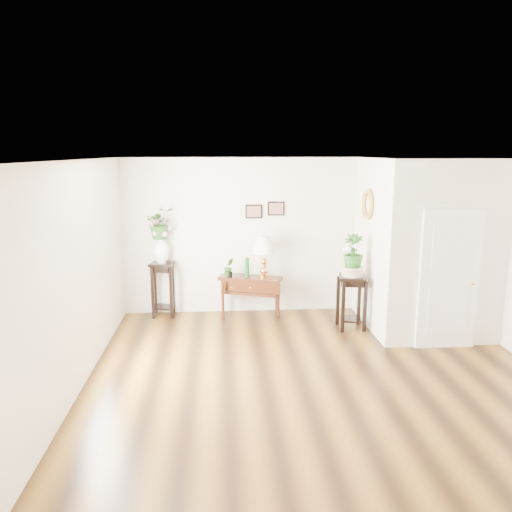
{
  "coord_description": "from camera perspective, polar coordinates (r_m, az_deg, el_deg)",
  "views": [
    {
      "loc": [
        -1.24,
        -6.11,
        2.9
      ],
      "look_at": [
        -0.71,
        1.3,
        1.34
      ],
      "focal_mm": 35.0,
      "sensor_mm": 36.0,
      "label": 1
    }
  ],
  "objects": [
    {
      "name": "art_print_left",
      "position": [
        8.92,
        -0.25,
        5.11
      ],
      "size": [
        0.3,
        0.02,
        0.25
      ],
      "primitive_type": "cube",
      "color": "black",
      "rests_on": "wall_back"
    },
    {
      "name": "floor",
      "position": [
        6.87,
        6.89,
        -13.17
      ],
      "size": [
        6.0,
        5.5,
        0.02
      ],
      "primitive_type": "cube",
      "color": "brown",
      "rests_on": "ground"
    },
    {
      "name": "art_print_right",
      "position": [
        8.95,
        2.32,
        5.44
      ],
      "size": [
        0.3,
        0.02,
        0.25
      ],
      "primitive_type": "cube",
      "color": "black",
      "rests_on": "wall_back"
    },
    {
      "name": "plant_stand_b",
      "position": [
        8.45,
        10.83,
        -5.2
      ],
      "size": [
        0.5,
        0.5,
        0.9
      ],
      "primitive_type": "cube",
      "rotation": [
        0.0,
        0.0,
        -0.21
      ],
      "color": "black",
      "rests_on": "floor"
    },
    {
      "name": "potted_plant",
      "position": [
        8.75,
        -3.13,
        -1.39
      ],
      "size": [
        0.22,
        0.2,
        0.33
      ],
      "primitive_type": "imported",
      "rotation": [
        0.0,
        0.0,
        0.36
      ],
      "color": "#205519",
      "rests_on": "console_table"
    },
    {
      "name": "console_table",
      "position": [
        8.9,
        -0.67,
        -4.67
      ],
      "size": [
        1.16,
        0.71,
        0.73
      ],
      "primitive_type": "cube",
      "rotation": [
        0.0,
        0.0,
        -0.33
      ],
      "color": "#3D160C",
      "rests_on": "floor"
    },
    {
      "name": "wall_left",
      "position": [
        6.53,
        -19.6,
        -2.1
      ],
      "size": [
        0.02,
        5.5,
        2.8
      ],
      "primitive_type": "cube",
      "color": "white",
      "rests_on": "ground"
    },
    {
      "name": "narcissus",
      "position": [
        8.24,
        11.06,
        0.49
      ],
      "size": [
        0.36,
        0.36,
        0.57
      ],
      "primitive_type": "imported",
      "rotation": [
        0.0,
        0.0,
        -0.14
      ],
      "color": "#205519",
      "rests_on": "ceramic_bowl"
    },
    {
      "name": "green_vase",
      "position": [
        8.76,
        -1.03,
        -1.32
      ],
      "size": [
        0.09,
        0.09,
        0.35
      ],
      "primitive_type": "cylinder",
      "rotation": [
        0.0,
        0.0,
        0.42
      ],
      "color": "#114A21",
      "rests_on": "console_table"
    },
    {
      "name": "ceramic_bowl",
      "position": [
        8.31,
        10.97,
        -1.71
      ],
      "size": [
        0.45,
        0.45,
        0.15
      ],
      "primitive_type": "cylinder",
      "rotation": [
        0.0,
        0.0,
        -0.38
      ],
      "color": "beige",
      "rests_on": "plant_stand_b"
    },
    {
      "name": "ceiling",
      "position": [
        6.23,
        7.54,
        10.86
      ],
      "size": [
        6.0,
        5.5,
        0.02
      ],
      "primitive_type": "cube",
      "color": "white",
      "rests_on": "ground"
    },
    {
      "name": "wall_ornament",
      "position": [
        8.4,
        12.61,
        5.78
      ],
      "size": [
        0.07,
        0.51,
        0.51
      ],
      "primitive_type": "torus",
      "rotation": [
        0.0,
        1.57,
        0.0
      ],
      "color": "gold",
      "rests_on": "partition"
    },
    {
      "name": "plant_stand_a",
      "position": [
        9.07,
        -10.59,
        -3.76
      ],
      "size": [
        0.46,
        0.46,
        0.98
      ],
      "primitive_type": "cube",
      "rotation": [
        0.0,
        0.0,
        -0.22
      ],
      "color": "black",
      "rests_on": "floor"
    },
    {
      "name": "partition",
      "position": [
        8.69,
        18.6,
        1.31
      ],
      "size": [
        1.8,
        1.95,
        2.8
      ],
      "primitive_type": "cube",
      "color": "white",
      "rests_on": "floor"
    },
    {
      "name": "porcelain_vase",
      "position": [
        8.91,
        -10.77,
        0.67
      ],
      "size": [
        0.36,
        0.36,
        0.48
      ],
      "primitive_type": null,
      "rotation": [
        0.0,
        0.0,
        0.4
      ],
      "color": "white",
      "rests_on": "plant_stand_a"
    },
    {
      "name": "lily_arrangement",
      "position": [
        8.83,
        -10.88,
        3.55
      ],
      "size": [
        0.6,
        0.55,
        0.56
      ],
      "primitive_type": "imported",
      "rotation": [
        0.0,
        0.0,
        0.28
      ],
      "color": "#205519",
      "rests_on": "porcelain_vase"
    },
    {
      "name": "door",
      "position": [
        7.87,
        21.19,
        -2.54
      ],
      "size": [
        0.9,
        0.05,
        2.1
      ],
      "primitive_type": "cube",
      "color": "white",
      "rests_on": "floor"
    },
    {
      "name": "wall_back",
      "position": [
        9.07,
        3.85,
        2.32
      ],
      "size": [
        6.0,
        0.02,
        2.8
      ],
      "primitive_type": "cube",
      "color": "white",
      "rests_on": "ground"
    },
    {
      "name": "wall_front",
      "position": [
        3.88,
        15.2,
        -11.27
      ],
      "size": [
        6.0,
        0.02,
        2.8
      ],
      "primitive_type": "cube",
      "color": "white",
      "rests_on": "ground"
    },
    {
      "name": "table_lamp",
      "position": [
        8.74,
        0.91,
        -0.14
      ],
      "size": [
        0.51,
        0.51,
        0.73
      ],
      "primitive_type": "cube",
      "rotation": [
        0.0,
        0.0,
        -0.26
      ],
      "color": "#DD9D51",
      "rests_on": "console_table"
    }
  ]
}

